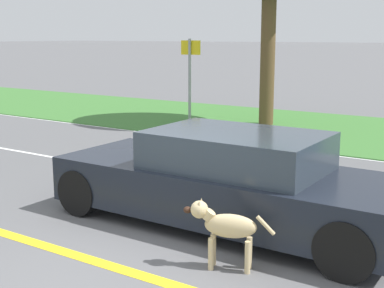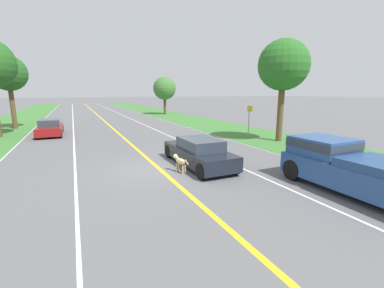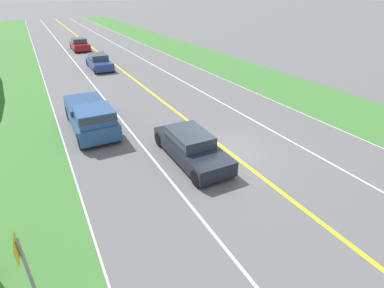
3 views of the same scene
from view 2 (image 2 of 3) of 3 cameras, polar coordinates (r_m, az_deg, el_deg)
name	(u,v)px [view 2 (image 2 of 3)]	position (r m, az deg, el deg)	size (l,w,h in m)	color
ground_plane	(159,168)	(11.93, -7.40, -5.41)	(400.00, 400.00, 0.00)	#5B5B5E
centre_divider_line	(159,168)	(11.93, -7.40, -5.39)	(0.18, 160.00, 0.01)	yellow
lane_edge_line_right	(276,154)	(15.44, 18.24, -2.02)	(0.14, 160.00, 0.01)	white
lane_dash_same_dir	(224,160)	(13.34, 7.11, -3.58)	(0.10, 160.00, 0.01)	white
lane_dash_oncoming	(75,179)	(11.46, -24.48, -7.06)	(0.10, 160.00, 0.01)	white
grass_verge_right	(314,149)	(17.59, 25.44, -0.94)	(6.00, 160.00, 0.03)	#3D7533
ego_car	(199,152)	(12.21, 1.48, -1.89)	(1.81, 4.78, 1.32)	black
dog	(180,161)	(11.14, -2.78, -3.85)	(0.43, 1.00, 0.79)	#D1B784
pickup_truck	(354,167)	(10.51, 32.35, -4.40)	(2.08, 5.31, 1.73)	#284C84
oncoming_car	(50,128)	(23.94, -29.04, 3.16)	(1.84, 4.50, 1.29)	maroon
roadside_tree_right_near	(283,66)	(19.22, 19.65, 16.05)	(3.44, 3.44, 6.99)	brown
roadside_tree_right_far	(165,89)	(41.28, -6.12, 12.16)	(3.54, 3.54, 5.86)	brown
roadside_tree_left_far	(8,74)	(29.71, -35.67, 12.56)	(3.22, 3.22, 6.80)	brown
street_sign	(249,118)	(19.76, 12.57, 5.69)	(0.11, 0.64, 2.49)	gray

